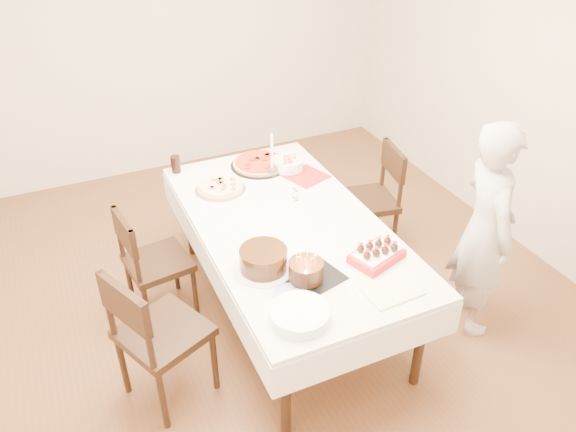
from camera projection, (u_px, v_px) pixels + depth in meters
name	position (u px, v px, depth m)	size (l,w,h in m)	color
floor	(271.00, 309.00, 4.09)	(5.00, 5.00, 0.00)	brown
wall_back	(164.00, 35.00, 5.25)	(4.50, 0.04, 2.70)	beige
wall_right	(549.00, 85.00, 4.13)	(0.04, 5.00, 2.70)	beige
dining_table	(288.00, 268.00, 3.89)	(1.14, 2.14, 0.75)	silver
chair_right_savory	(367.00, 201.00, 4.48)	(0.46, 0.46, 0.91)	black
chair_left_savory	(158.00, 262.00, 3.84)	(0.45, 0.45, 0.87)	black
chair_left_dessert	(164.00, 333.00, 3.22)	(0.49, 0.49, 0.96)	black
person	(485.00, 230.00, 3.60)	(0.55, 0.36, 1.51)	beige
pizza_white	(220.00, 188.00, 4.02)	(0.36, 0.36, 0.04)	beige
pizza_pepperoni	(260.00, 163.00, 4.34)	(0.45, 0.45, 0.04)	red
red_placemat	(306.00, 177.00, 4.21)	(0.27, 0.27, 0.01)	#B21E1E
pasta_bowl	(288.00, 164.00, 4.28)	(0.24, 0.24, 0.08)	white
taper_candle	(272.00, 155.00, 4.12)	(0.08, 0.08, 0.35)	white
shaker_pair	(296.00, 195.00, 3.90)	(0.07, 0.07, 0.08)	white
cola_glass	(176.00, 164.00, 4.23)	(0.07, 0.07, 0.13)	black
layer_cake	(263.00, 260.00, 3.24)	(0.36, 0.36, 0.14)	#341D0D
cake_board	(311.00, 276.00, 3.22)	(0.31, 0.31, 0.01)	black
birthday_cake	(306.00, 266.00, 3.14)	(0.20, 0.20, 0.18)	#341E0E
strawberry_box	(377.00, 255.00, 3.33)	(0.31, 0.21, 0.08)	red
box_lid	(392.00, 292.00, 3.11)	(0.31, 0.21, 0.03)	beige
plate_stack	(300.00, 315.00, 2.91)	(0.32, 0.32, 0.06)	white
china_plate	(290.00, 295.00, 3.08)	(0.20, 0.20, 0.01)	white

